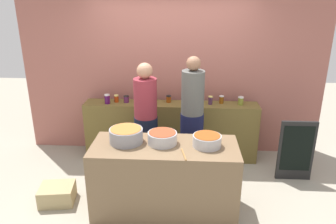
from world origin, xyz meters
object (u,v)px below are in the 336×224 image
preserve_jar_5 (169,99)px  preserve_jar_0 (107,99)px  preserve_jar_3 (138,99)px  cooking_pot_left (126,135)px  cooking_pot_right (207,141)px  preserve_jar_1 (116,98)px  chalkboard_sign (296,151)px  preserve_jar_10 (241,101)px  bread_crate (57,194)px  preserve_jar_9 (221,99)px  cook_in_cap (192,125)px  preserve_jar_7 (194,100)px  preserve_jar_2 (126,99)px  preserve_jar_6 (186,100)px  cook_with_tongs (146,126)px  cooking_pot_center (162,138)px  preserve_jar_8 (210,100)px  preserve_jar_4 (148,99)px  wooden_spoon (184,154)px

preserve_jar_5 → preserve_jar_0: bearing=-172.6°
preserve_jar_0 → preserve_jar_3: 0.48m
cooking_pot_left → cooking_pot_right: 0.94m
preserve_jar_1 → chalkboard_sign: 2.76m
preserve_jar_10 → cooking_pot_left: bearing=-138.5°
bread_crate → preserve_jar_5: bearing=46.0°
chalkboard_sign → cooking_pot_right: bearing=-148.4°
cooking_pot_left → chalkboard_sign: (2.24, 0.75, -0.51)m
preserve_jar_1 → preserve_jar_9: bearing=1.3°
preserve_jar_0 → cooking_pot_right: (1.46, -1.32, -0.05)m
preserve_jar_5 → preserve_jar_10: preserve_jar_10 is taller
cook_in_cap → preserve_jar_10: bearing=38.3°
cooking_pot_left → preserve_jar_0: bearing=112.4°
preserve_jar_7 → chalkboard_sign: 1.64m
preserve_jar_10 → preserve_jar_2: bearing=179.9°
preserve_jar_7 → preserve_jar_10: size_ratio=1.07×
preserve_jar_6 → cooking_pot_right: bearing=-79.7°
cook_in_cap → preserve_jar_0: bearing=158.4°
preserve_jar_2 → bread_crate: (-0.68, -1.34, -0.86)m
cooking_pot_left → cook_with_tongs: bearing=80.5°
cooking_pot_center → cook_with_tongs: bearing=110.3°
preserve_jar_8 → cooking_pot_center: (-0.63, -1.34, -0.03)m
cook_with_tongs → bread_crate: size_ratio=3.95×
cooking_pot_left → chalkboard_sign: bearing=18.6°
preserve_jar_7 → preserve_jar_3: bearing=178.4°
cooking_pot_right → cook_with_tongs: 1.17m
preserve_jar_6 → cook_in_cap: 0.60m
cooking_pot_left → cooking_pot_center: (0.42, -0.01, -0.01)m
preserve_jar_4 → preserve_jar_8: preserve_jar_8 is taller
preserve_jar_3 → cooking_pot_center: cooking_pot_center is taller
preserve_jar_9 → preserve_jar_10: preserve_jar_10 is taller
preserve_jar_4 → cook_in_cap: (0.68, -0.60, -0.16)m
preserve_jar_0 → cooking_pot_center: size_ratio=0.43×
cooking_pot_center → cook_in_cap: (0.35, 0.77, -0.14)m
preserve_jar_4 → cook_with_tongs: cook_with_tongs is taller
preserve_jar_6 → bread_crate: (-1.61, -1.32, -0.87)m
wooden_spoon → bread_crate: 1.81m
preserve_jar_4 → cooking_pot_right: 1.64m
preserve_jar_4 → cooking_pot_center: bearing=-76.5°
cooking_pot_center → wooden_spoon: size_ratio=1.29×
preserve_jar_5 → preserve_jar_10: 1.11m
preserve_jar_2 → preserve_jar_10: preserve_jar_10 is taller
preserve_jar_3 → cooking_pot_right: bearing=-54.7°
preserve_jar_7 → cook_in_cap: cook_in_cap is taller
preserve_jar_10 → cook_in_cap: cook_in_cap is taller
preserve_jar_1 → preserve_jar_2: bearing=-2.9°
preserve_jar_4 → preserve_jar_6: preserve_jar_6 is taller
preserve_jar_5 → cooking_pot_left: cooking_pot_left is taller
preserve_jar_9 → preserve_jar_10: 0.29m
preserve_jar_1 → preserve_jar_5: preserve_jar_1 is taller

